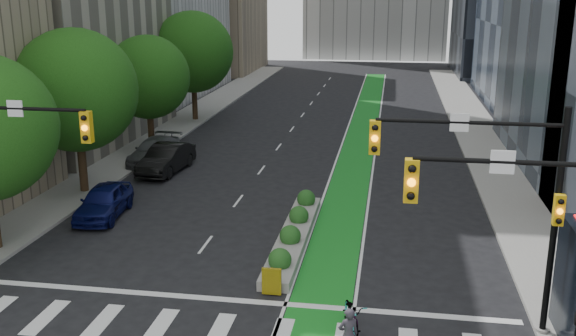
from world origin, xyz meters
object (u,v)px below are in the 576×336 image
(cyclist, at_px, (348,335))
(parked_car_left_near, at_px, (104,201))
(median_planter, at_px, (294,233))
(parked_car_left_mid, at_px, (166,159))
(parked_car_left_far, at_px, (155,151))
(bicycle, at_px, (352,315))

(cyclist, bearing_deg, parked_car_left_near, -63.97)
(median_planter, height_order, parked_car_left_near, parked_car_left_near)
(parked_car_left_mid, bearing_deg, parked_car_left_far, 131.50)
(cyclist, height_order, parked_car_left_near, cyclist)
(parked_car_left_near, relative_size, parked_car_left_far, 0.87)
(parked_car_left_near, relative_size, parked_car_left_mid, 0.90)
(cyclist, bearing_deg, parked_car_left_far, -79.98)
(median_planter, xyz_separation_m, bicycle, (3.00, -7.22, 0.17))
(bicycle, xyz_separation_m, parked_car_left_mid, (-12.22, 16.83, 0.30))
(median_planter, height_order, bicycle, median_planter)
(median_planter, relative_size, parked_car_left_near, 2.23)
(bicycle, xyz_separation_m, parked_car_left_near, (-12.51, 8.84, 0.24))
(cyclist, xyz_separation_m, parked_car_left_far, (-13.70, 20.64, -0.10))
(parked_car_left_far, bearing_deg, median_planter, -45.38)
(bicycle, bearing_deg, parked_car_left_far, 111.51)
(median_planter, bearing_deg, parked_car_left_far, 132.69)
(bicycle, height_order, cyclist, cyclist)
(parked_car_left_near, xyz_separation_m, parked_car_left_mid, (0.29, 7.99, 0.05))
(median_planter, relative_size, parked_car_left_mid, 2.02)
(parked_car_left_mid, bearing_deg, cyclist, -51.86)
(parked_car_left_far, bearing_deg, parked_car_left_near, -81.29)
(parked_car_left_far, bearing_deg, bicycle, -52.02)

